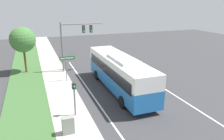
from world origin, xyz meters
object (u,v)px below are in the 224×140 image
object	(u,v)px
signal_gantry	(74,37)
pedestrian_signal	(74,94)
utility_cabinet	(68,125)
bus	(119,71)
street_sign	(67,63)

from	to	relation	value
signal_gantry	pedestrian_signal	bearing A→B (deg)	-101.80
signal_gantry	utility_cabinet	distance (m)	14.37
bus	street_sign	world-z (taller)	bus
signal_gantry	street_sign	bearing A→B (deg)	-115.10
bus	pedestrian_signal	size ratio (longest dim) A/B	4.37
street_sign	utility_cabinet	bearing A→B (deg)	-99.15
pedestrian_signal	street_sign	world-z (taller)	street_sign
bus	utility_cabinet	xyz separation A→B (m)	(-6.01, -5.93, -1.24)
bus	utility_cabinet	bearing A→B (deg)	-135.36
bus	utility_cabinet	distance (m)	8.54
utility_cabinet	pedestrian_signal	bearing A→B (deg)	68.03
signal_gantry	street_sign	xyz separation A→B (m)	(-1.65, -3.52, -2.22)
pedestrian_signal	utility_cabinet	world-z (taller)	pedestrian_signal
bus	signal_gantry	world-z (taller)	signal_gantry
bus	pedestrian_signal	xyz separation A→B (m)	(-5.11, -3.70, -0.08)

